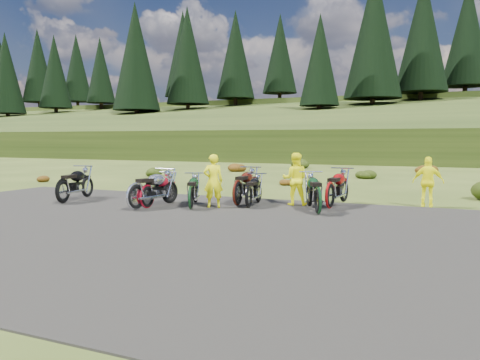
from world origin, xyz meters
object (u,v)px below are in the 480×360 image
at_px(motorcycle_0, 63,204).
at_px(motorcycle_7, 318,216).
at_px(motorcycle_3, 136,211).
at_px(person_middle, 213,182).

relative_size(motorcycle_0, motorcycle_7, 1.04).
distance_m(motorcycle_0, motorcycle_3, 3.12).
xyz_separation_m(motorcycle_0, motorcycle_7, (8.34, 1.10, 0.00)).
height_order(motorcycle_3, person_middle, person_middle).
distance_m(motorcycle_0, motorcycle_7, 8.41).
bearing_deg(person_middle, motorcycle_7, 150.28).
bearing_deg(motorcycle_7, person_middle, 64.28).
distance_m(motorcycle_3, person_middle, 2.49).
relative_size(motorcycle_0, motorcycle_3, 1.00).
height_order(motorcycle_3, motorcycle_7, motorcycle_3).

